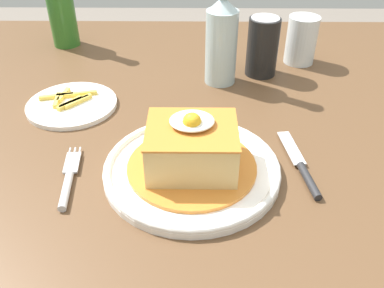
% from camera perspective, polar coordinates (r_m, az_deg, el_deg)
% --- Properties ---
extents(dining_table, '(1.27, 1.00, 0.76)m').
position_cam_1_polar(dining_table, '(0.83, 3.95, -1.89)').
color(dining_table, brown).
rests_on(dining_table, ground_plane).
extents(main_plate, '(0.27, 0.27, 0.02)m').
position_cam_1_polar(main_plate, '(0.63, -0.02, -3.36)').
color(main_plate, white).
rests_on(main_plate, dining_table).
extents(sandwich_meal, '(0.20, 0.20, 0.10)m').
position_cam_1_polar(sandwich_meal, '(0.61, -0.02, -0.73)').
color(sandwich_meal, orange).
rests_on(sandwich_meal, main_plate).
extents(fork, '(0.03, 0.14, 0.01)m').
position_cam_1_polar(fork, '(0.64, -16.72, -4.91)').
color(fork, silver).
rests_on(fork, dining_table).
extents(knife, '(0.04, 0.17, 0.01)m').
position_cam_1_polar(knife, '(0.65, 15.12, -3.55)').
color(knife, '#262628').
rests_on(knife, dining_table).
extents(soda_can, '(0.07, 0.07, 0.12)m').
position_cam_1_polar(soda_can, '(0.91, 9.70, 13.09)').
color(soda_can, black).
rests_on(soda_can, dining_table).
extents(beer_bottle_green, '(0.06, 0.06, 0.27)m').
position_cam_1_polar(beer_bottle_green, '(1.08, -17.72, 17.84)').
color(beer_bottle_green, '#2D6B23').
rests_on(beer_bottle_green, dining_table).
extents(beer_bottle_clear, '(0.06, 0.06, 0.27)m').
position_cam_1_polar(beer_bottle_clear, '(0.85, 4.01, 14.65)').
color(beer_bottle_clear, '#ADC6CC').
rests_on(beer_bottle_clear, dining_table).
extents(drinking_glass, '(0.07, 0.07, 0.10)m').
position_cam_1_polar(drinking_glass, '(0.99, 14.79, 13.31)').
color(drinking_glass, '#3F2314').
rests_on(drinking_glass, dining_table).
extents(side_plate_fries, '(0.17, 0.17, 0.02)m').
position_cam_1_polar(side_plate_fries, '(0.82, -16.26, 5.30)').
color(side_plate_fries, white).
rests_on(side_plate_fries, dining_table).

